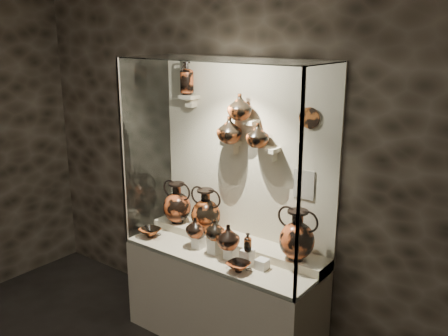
# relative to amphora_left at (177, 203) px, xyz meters

# --- Properties ---
(wall_back) EXTENTS (5.00, 0.02, 3.20)m
(wall_back) POSITION_rel_amphora_left_xyz_m (0.63, 0.18, 0.51)
(wall_back) COLOR black
(wall_back) RESTS_ON ground
(plinth) EXTENTS (1.70, 0.60, 0.80)m
(plinth) POSITION_rel_amphora_left_xyz_m (0.63, -0.14, -0.69)
(plinth) COLOR beige
(plinth) RESTS_ON floor
(front_tier) EXTENTS (1.68, 0.58, 0.03)m
(front_tier) POSITION_rel_amphora_left_xyz_m (0.63, -0.14, -0.28)
(front_tier) COLOR beige
(front_tier) RESTS_ON plinth
(rear_tier) EXTENTS (1.70, 0.25, 0.10)m
(rear_tier) POSITION_rel_amphora_left_xyz_m (0.63, 0.04, -0.24)
(rear_tier) COLOR beige
(rear_tier) RESTS_ON plinth
(back_panel) EXTENTS (1.70, 0.03, 1.60)m
(back_panel) POSITION_rel_amphora_left_xyz_m (0.63, 0.18, 0.51)
(back_panel) COLOR beige
(back_panel) RESTS_ON plinth
(glass_front) EXTENTS (1.70, 0.01, 1.60)m
(glass_front) POSITION_rel_amphora_left_xyz_m (0.63, -0.43, 0.51)
(glass_front) COLOR white
(glass_front) RESTS_ON plinth
(glass_left) EXTENTS (0.01, 0.60, 1.60)m
(glass_left) POSITION_rel_amphora_left_xyz_m (-0.22, -0.14, 0.51)
(glass_left) COLOR white
(glass_left) RESTS_ON plinth
(glass_right) EXTENTS (0.01, 0.60, 1.60)m
(glass_right) POSITION_rel_amphora_left_xyz_m (1.48, -0.14, 0.51)
(glass_right) COLOR white
(glass_right) RESTS_ON plinth
(glass_top) EXTENTS (1.70, 0.60, 0.01)m
(glass_top) POSITION_rel_amphora_left_xyz_m (0.63, -0.14, 1.30)
(glass_top) COLOR white
(glass_top) RESTS_ON back_panel
(frame_post_left) EXTENTS (0.02, 0.02, 1.60)m
(frame_post_left) POSITION_rel_amphora_left_xyz_m (-0.21, -0.43, 0.51)
(frame_post_left) COLOR gray
(frame_post_left) RESTS_ON plinth
(frame_post_right) EXTENTS (0.02, 0.02, 1.60)m
(frame_post_right) POSITION_rel_amphora_left_xyz_m (1.47, -0.43, 0.51)
(frame_post_right) COLOR gray
(frame_post_right) RESTS_ON plinth
(pedestal_a) EXTENTS (0.09, 0.09, 0.10)m
(pedestal_a) POSITION_rel_amphora_left_xyz_m (0.41, -0.19, -0.21)
(pedestal_a) COLOR silver
(pedestal_a) RESTS_ON front_tier
(pedestal_b) EXTENTS (0.09, 0.09, 0.13)m
(pedestal_b) POSITION_rel_amphora_left_xyz_m (0.58, -0.19, -0.20)
(pedestal_b) COLOR silver
(pedestal_b) RESTS_ON front_tier
(pedestal_c) EXTENTS (0.09, 0.09, 0.09)m
(pedestal_c) POSITION_rel_amphora_left_xyz_m (0.75, -0.19, -0.22)
(pedestal_c) COLOR silver
(pedestal_c) RESTS_ON front_tier
(pedestal_d) EXTENTS (0.09, 0.09, 0.12)m
(pedestal_d) POSITION_rel_amphora_left_xyz_m (0.91, -0.19, -0.20)
(pedestal_d) COLOR silver
(pedestal_d) RESTS_ON front_tier
(pedestal_e) EXTENTS (0.09, 0.09, 0.08)m
(pedestal_e) POSITION_rel_amphora_left_xyz_m (1.05, -0.19, -0.22)
(pedestal_e) COLOR silver
(pedestal_e) RESTS_ON front_tier
(bracket_ul) EXTENTS (0.14, 0.12, 0.04)m
(bracket_ul) POSITION_rel_amphora_left_xyz_m (0.08, 0.10, 0.96)
(bracket_ul) COLOR beige
(bracket_ul) RESTS_ON back_panel
(bracket_ca) EXTENTS (0.14, 0.12, 0.04)m
(bracket_ca) POSITION_rel_amphora_left_xyz_m (0.53, 0.10, 0.61)
(bracket_ca) COLOR beige
(bracket_ca) RESTS_ON back_panel
(bracket_cb) EXTENTS (0.10, 0.12, 0.04)m
(bracket_cb) POSITION_rel_amphora_left_xyz_m (0.73, 0.10, 0.81)
(bracket_cb) COLOR beige
(bracket_cb) RESTS_ON back_panel
(bracket_cc) EXTENTS (0.14, 0.12, 0.04)m
(bracket_cc) POSITION_rel_amphora_left_xyz_m (0.91, 0.10, 0.61)
(bracket_cc) COLOR beige
(bracket_cc) RESTS_ON back_panel
(amphora_left) EXTENTS (0.31, 0.31, 0.38)m
(amphora_left) POSITION_rel_amphora_left_xyz_m (0.00, 0.00, 0.00)
(amphora_left) COLOR #B64B22
(amphora_left) RESTS_ON rear_tier
(amphora_mid) EXTENTS (0.40, 0.40, 0.39)m
(amphora_mid) POSITION_rel_amphora_left_xyz_m (0.34, -0.00, 0.00)
(amphora_mid) COLOR #C15422
(amphora_mid) RESTS_ON rear_tier
(amphora_right) EXTENTS (0.42, 0.42, 0.40)m
(amphora_right) POSITION_rel_amphora_left_xyz_m (1.24, -0.01, 0.01)
(amphora_right) COLOR #B64B22
(amphora_right) RESTS_ON rear_tier
(jug_a) EXTENTS (0.19, 0.19, 0.17)m
(jug_a) POSITION_rel_amphora_left_xyz_m (0.39, -0.20, -0.08)
(jug_a) COLOR #B64B22
(jug_a) RESTS_ON pedestal_a
(jug_b) EXTENTS (0.17, 0.17, 0.17)m
(jug_b) POSITION_rel_amphora_left_xyz_m (0.60, -0.20, -0.05)
(jug_b) COLOR #C15422
(jug_b) RESTS_ON pedestal_b
(jug_c) EXTENTS (0.22, 0.22, 0.20)m
(jug_c) POSITION_rel_amphora_left_xyz_m (0.73, -0.20, -0.07)
(jug_c) COLOR #B64B22
(jug_c) RESTS_ON pedestal_c
(lekythos_small) EXTENTS (0.07, 0.07, 0.17)m
(lekythos_small) POSITION_rel_amphora_left_xyz_m (0.92, -0.20, -0.06)
(lekythos_small) COLOR #C15422
(lekythos_small) RESTS_ON pedestal_d
(kylix_left) EXTENTS (0.28, 0.25, 0.10)m
(kylix_left) POSITION_rel_amphora_left_xyz_m (-0.08, -0.27, -0.21)
(kylix_left) COLOR #C15422
(kylix_left) RESTS_ON front_tier
(kylix_right) EXTENTS (0.23, 0.20, 0.09)m
(kylix_right) POSITION_rel_amphora_left_xyz_m (0.93, -0.33, -0.22)
(kylix_right) COLOR #B64B22
(kylix_right) RESTS_ON front_tier
(lekythos_tall) EXTENTS (0.15, 0.15, 0.32)m
(lekythos_tall) POSITION_rel_amphora_left_xyz_m (0.07, 0.09, 1.14)
(lekythos_tall) COLOR #B64B22
(lekythos_tall) RESTS_ON bracket_ul
(ovoid_vase_a) EXTENTS (0.23, 0.23, 0.22)m
(ovoid_vase_a) POSITION_rel_amphora_left_xyz_m (0.55, 0.05, 0.73)
(ovoid_vase_a) COLOR #C15422
(ovoid_vase_a) RESTS_ON bracket_ca
(ovoid_vase_b) EXTENTS (0.24, 0.24, 0.21)m
(ovoid_vase_b) POSITION_rel_amphora_left_xyz_m (0.65, 0.05, 0.93)
(ovoid_vase_b) COLOR #C15422
(ovoid_vase_b) RESTS_ON bracket_cb
(ovoid_vase_c) EXTENTS (0.19, 0.19, 0.19)m
(ovoid_vase_c) POSITION_rel_amphora_left_xyz_m (0.82, 0.06, 0.72)
(ovoid_vase_c) COLOR #C15422
(ovoid_vase_c) RESTS_ON bracket_cc
(wall_plate) EXTENTS (0.16, 0.02, 0.16)m
(wall_plate) POSITION_rel_amphora_left_xyz_m (1.22, 0.15, 0.89)
(wall_plate) COLOR #9C4D1E
(wall_plate) RESTS_ON back_panel
(info_placard) EXTENTS (0.17, 0.01, 0.23)m
(info_placard) POSITION_rel_amphora_left_xyz_m (1.19, 0.16, 0.36)
(info_placard) COLOR beige
(info_placard) RESTS_ON back_panel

